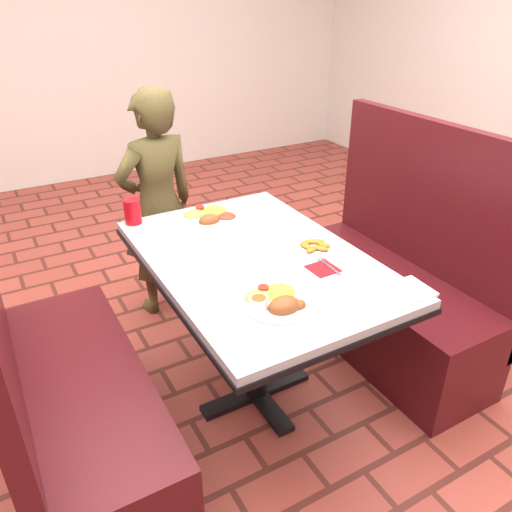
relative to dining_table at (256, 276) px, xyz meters
name	(u,v)px	position (x,y,z in m)	size (l,w,h in m)	color
dining_table	(256,276)	(0.00, 0.00, 0.00)	(0.81, 1.21, 0.75)	#B2B5B7
booth_bench_left	(71,404)	(-0.80, 0.00, -0.32)	(0.47, 1.20, 1.17)	#4D1116
booth_bench_right	(391,292)	(0.80, 0.00, -0.32)	(0.47, 1.20, 1.17)	#4D1116
diner_person	(158,206)	(-0.09, 0.95, -0.01)	(0.47, 0.31, 1.28)	brown
near_dinner_plate	(277,297)	(-0.11, -0.34, 0.12)	(0.26, 0.26, 0.08)	white
far_dinner_plate	(211,214)	(-0.01, 0.42, 0.12)	(0.30, 0.30, 0.08)	white
plantain_plate	(313,247)	(0.24, -0.07, 0.11)	(0.20, 0.20, 0.03)	white
maroon_napkin	(323,269)	(0.17, -0.22, 0.10)	(0.11, 0.11, 0.00)	maroon
spoon_utensil	(330,267)	(0.20, -0.23, 0.10)	(0.01, 0.14, 0.00)	silver
red_tumbler	(133,211)	(-0.33, 0.56, 0.15)	(0.08, 0.08, 0.12)	red
paper_napkin	(405,292)	(0.32, -0.50, 0.10)	(0.19, 0.14, 0.01)	white
knife_utensil	(283,306)	(-0.10, -0.37, 0.11)	(0.01, 0.17, 0.00)	silver
fork_utensil	(301,305)	(-0.05, -0.40, 0.11)	(0.01, 0.15, 0.00)	silver
lettuce_shreds	(257,248)	(0.04, 0.06, 0.10)	(0.28, 0.32, 0.00)	#84C44E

